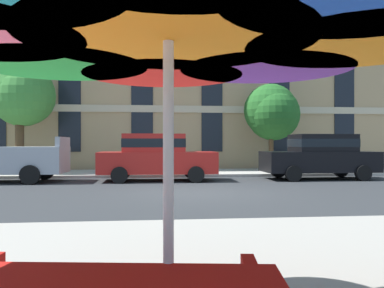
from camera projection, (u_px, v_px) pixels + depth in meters
The scene contains 8 objects.
ground_plane at pixel (198, 193), 11.22m from camera, with size 120.00×120.00×0.00m, color #2D3033.
sidewalk_far at pixel (180, 173), 17.98m from camera, with size 56.00×3.60×0.12m, color #B2ADA3.
apartment_building at pixel (172, 22), 26.11m from camera, with size 36.22×12.08×19.20m.
sedan_red at pixel (156, 156), 14.78m from camera, with size 4.40×1.98×1.78m.
sedan_black at pixel (320, 155), 15.44m from camera, with size 4.40×1.98×1.78m.
street_tree_left at pixel (22, 95), 17.64m from camera, with size 3.05×3.05×5.07m.
street_tree_middle at pixel (273, 112), 18.82m from camera, with size 2.70×2.81×4.33m.
patio_umbrella at pixel (168, 2), 2.14m from camera, with size 3.52×3.52×2.49m.
Camera 1 is at (-1.30, -11.14, 1.43)m, focal length 36.44 mm.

